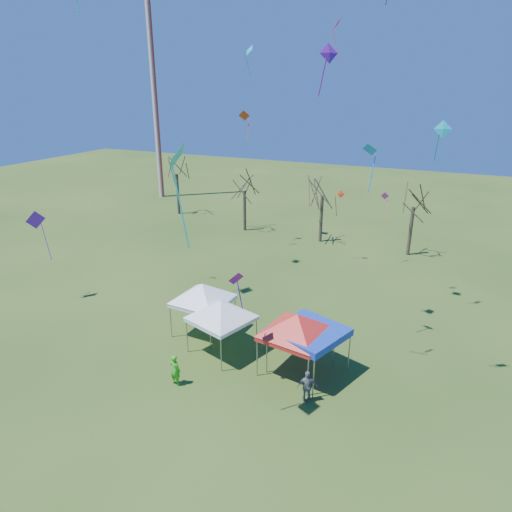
{
  "coord_description": "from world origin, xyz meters",
  "views": [
    {
      "loc": [
        9.43,
        -17.24,
        14.59
      ],
      "look_at": [
        0.31,
        3.0,
        6.21
      ],
      "focal_mm": 32.0,
      "sensor_mm": 36.0,
      "label": 1
    }
  ],
  "objects_px": {
    "tree_0": "(176,159)",
    "tent_red": "(297,318)",
    "radio_mast": "(155,101)",
    "tree_3": "(416,189)",
    "person_green": "(175,370)",
    "tree_2": "(323,178)",
    "tent_white_west": "(202,287)",
    "person_grey": "(307,386)",
    "tent_white_mid": "(221,304)",
    "tree_1": "(244,176)",
    "tent_blue": "(309,333)"
  },
  "relations": [
    {
      "from": "tree_2",
      "to": "tent_white_west",
      "type": "bearing_deg",
      "value": -94.23
    },
    {
      "from": "tree_3",
      "to": "person_grey",
      "type": "relative_size",
      "value": 4.71
    },
    {
      "from": "tent_white_west",
      "to": "radio_mast",
      "type": "bearing_deg",
      "value": 129.13
    },
    {
      "from": "tent_white_mid",
      "to": "person_grey",
      "type": "distance_m",
      "value": 6.68
    },
    {
      "from": "tent_white_mid",
      "to": "person_green",
      "type": "relative_size",
      "value": 2.35
    },
    {
      "from": "tent_red",
      "to": "person_grey",
      "type": "xyz_separation_m",
      "value": [
        1.35,
        -2.12,
        -2.39
      ]
    },
    {
      "from": "tent_red",
      "to": "tent_blue",
      "type": "distance_m",
      "value": 1.04
    },
    {
      "from": "tent_white_west",
      "to": "tent_white_mid",
      "type": "relative_size",
      "value": 1.07
    },
    {
      "from": "tent_white_mid",
      "to": "tree_3",
      "type": "bearing_deg",
      "value": 69.77
    },
    {
      "from": "person_grey",
      "to": "tree_3",
      "type": "bearing_deg",
      "value": -119.14
    },
    {
      "from": "tent_white_west",
      "to": "tent_blue",
      "type": "bearing_deg",
      "value": -10.85
    },
    {
      "from": "radio_mast",
      "to": "person_green",
      "type": "distance_m",
      "value": 44.77
    },
    {
      "from": "tent_white_west",
      "to": "tree_0",
      "type": "bearing_deg",
      "value": 126.38
    },
    {
      "from": "tent_white_mid",
      "to": "tree_2",
      "type": "bearing_deg",
      "value": 91.57
    },
    {
      "from": "tent_red",
      "to": "person_green",
      "type": "xyz_separation_m",
      "value": [
        -5.25,
        -3.63,
        -2.37
      ]
    },
    {
      "from": "tree_2",
      "to": "person_grey",
      "type": "xyz_separation_m",
      "value": [
        6.49,
        -23.76,
        -5.45
      ]
    },
    {
      "from": "tent_white_mid",
      "to": "tree_0",
      "type": "bearing_deg",
      "value": 127.86
    },
    {
      "from": "tree_0",
      "to": "tent_red",
      "type": "distance_m",
      "value": 34.29
    },
    {
      "from": "tent_white_mid",
      "to": "tent_red",
      "type": "distance_m",
      "value": 4.55
    },
    {
      "from": "tent_white_mid",
      "to": "tent_blue",
      "type": "bearing_deg",
      "value": 0.91
    },
    {
      "from": "tree_0",
      "to": "tent_white_mid",
      "type": "distance_m",
      "value": 31.26
    },
    {
      "from": "radio_mast",
      "to": "person_grey",
      "type": "bearing_deg",
      "value": -46.1
    },
    {
      "from": "tree_1",
      "to": "tent_red",
      "type": "xyz_separation_m",
      "value": [
        13.54,
        -21.92,
        -2.56
      ]
    },
    {
      "from": "tree_0",
      "to": "tree_1",
      "type": "xyz_separation_m",
      "value": [
        10.08,
        -2.73,
        -0.7
      ]
    },
    {
      "from": "tent_red",
      "to": "person_green",
      "type": "distance_m",
      "value": 6.81
    },
    {
      "from": "tent_red",
      "to": "tree_2",
      "type": "bearing_deg",
      "value": 103.35
    },
    {
      "from": "tent_red",
      "to": "tent_blue",
      "type": "bearing_deg",
      "value": 18.09
    },
    {
      "from": "tent_white_mid",
      "to": "tent_red",
      "type": "height_order",
      "value": "tent_red"
    },
    {
      "from": "tent_white_west",
      "to": "person_green",
      "type": "bearing_deg",
      "value": -75.25
    },
    {
      "from": "person_grey",
      "to": "tree_1",
      "type": "bearing_deg",
      "value": -82.7
    },
    {
      "from": "radio_mast",
      "to": "tree_3",
      "type": "height_order",
      "value": "radio_mast"
    },
    {
      "from": "tree_1",
      "to": "tent_white_mid",
      "type": "distance_m",
      "value": 23.74
    },
    {
      "from": "tent_white_west",
      "to": "tent_blue",
      "type": "distance_m",
      "value": 7.39
    },
    {
      "from": "tree_3",
      "to": "tent_red",
      "type": "height_order",
      "value": "tree_3"
    },
    {
      "from": "tent_white_mid",
      "to": "person_grey",
      "type": "bearing_deg",
      "value": -20.73
    },
    {
      "from": "tree_1",
      "to": "person_green",
      "type": "xyz_separation_m",
      "value": [
        8.29,
        -25.55,
        -4.93
      ]
    },
    {
      "from": "tree_0",
      "to": "tent_white_west",
      "type": "height_order",
      "value": "tree_0"
    },
    {
      "from": "tree_1",
      "to": "tree_3",
      "type": "distance_m",
      "value": 16.81
    },
    {
      "from": "tree_1",
      "to": "tree_3",
      "type": "relative_size",
      "value": 0.95
    },
    {
      "from": "tree_2",
      "to": "person_green",
      "type": "bearing_deg",
      "value": -90.25
    },
    {
      "from": "person_green",
      "to": "tree_3",
      "type": "bearing_deg",
      "value": -98.97
    },
    {
      "from": "tree_3",
      "to": "person_grey",
      "type": "distance_m",
      "value": 24.08
    },
    {
      "from": "tent_blue",
      "to": "person_green",
      "type": "xyz_separation_m",
      "value": [
        -5.86,
        -3.83,
        -1.55
      ]
    },
    {
      "from": "person_grey",
      "to": "tree_0",
      "type": "bearing_deg",
      "value": -71.47
    },
    {
      "from": "tree_1",
      "to": "person_green",
      "type": "relative_size",
      "value": 4.36
    },
    {
      "from": "tree_0",
      "to": "tent_blue",
      "type": "bearing_deg",
      "value": -45.27
    },
    {
      "from": "tent_blue",
      "to": "person_green",
      "type": "height_order",
      "value": "tent_blue"
    },
    {
      "from": "tree_1",
      "to": "tent_blue",
      "type": "bearing_deg",
      "value": -56.93
    },
    {
      "from": "tree_3",
      "to": "tent_blue",
      "type": "bearing_deg",
      "value": -97.17
    },
    {
      "from": "tree_2",
      "to": "tent_white_mid",
      "type": "xyz_separation_m",
      "value": [
        0.59,
        -21.53,
        -3.25
      ]
    }
  ]
}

